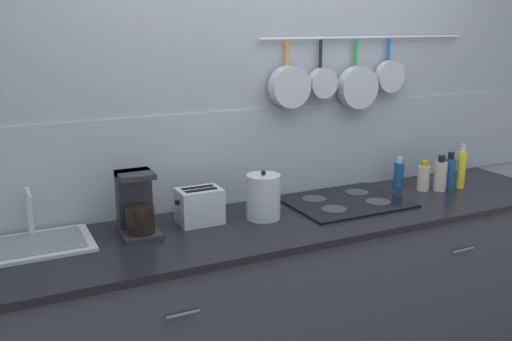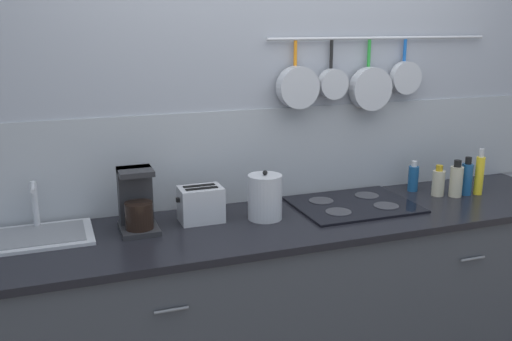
# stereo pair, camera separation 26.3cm
# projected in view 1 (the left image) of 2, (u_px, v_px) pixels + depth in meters

# --- Properties ---
(wall_back) EXTENTS (7.20, 0.16, 2.60)m
(wall_back) POSITION_uv_depth(u_px,v_px,m) (270.00, 132.00, 3.05)
(wall_back) COLOR #999EA8
(wall_back) RESTS_ON ground_plane
(cabinet_base) EXTENTS (2.99, 0.65, 0.89)m
(cabinet_base) POSITION_uv_depth(u_px,v_px,m) (302.00, 304.00, 2.94)
(cabinet_base) COLOR #3F4247
(cabinet_base) RESTS_ON ground_plane
(countertop) EXTENTS (3.03, 0.68, 0.03)m
(countertop) POSITION_uv_depth(u_px,v_px,m) (304.00, 219.00, 2.82)
(countertop) COLOR black
(countertop) RESTS_ON cabinet_base
(sink_basin) EXTENTS (0.47, 0.33, 0.23)m
(sink_basin) POSITION_uv_depth(u_px,v_px,m) (34.00, 242.00, 2.42)
(sink_basin) COLOR #B7BABF
(sink_basin) RESTS_ON countertop
(coffee_maker) EXTENTS (0.17, 0.21, 0.29)m
(coffee_maker) POSITION_uv_depth(u_px,v_px,m) (137.00, 208.00, 2.55)
(coffee_maker) COLOR #262628
(coffee_maker) RESTS_ON countertop
(toaster) EXTENTS (0.22, 0.14, 0.17)m
(toaster) POSITION_uv_depth(u_px,v_px,m) (200.00, 206.00, 2.69)
(toaster) COLOR #B7BABF
(toaster) RESTS_ON countertop
(kettle) EXTENTS (0.17, 0.17, 0.24)m
(kettle) POSITION_uv_depth(u_px,v_px,m) (263.00, 197.00, 2.75)
(kettle) COLOR #B7BABF
(kettle) RESTS_ON countertop
(cooktop) EXTENTS (0.61, 0.48, 0.01)m
(cooktop) POSITION_uv_depth(u_px,v_px,m) (346.00, 201.00, 3.02)
(cooktop) COLOR black
(cooktop) RESTS_ON countertop
(bottle_vinegar) EXTENTS (0.06, 0.06, 0.17)m
(bottle_vinegar) POSITION_uv_depth(u_px,v_px,m) (399.00, 174.00, 3.30)
(bottle_vinegar) COLOR navy
(bottle_vinegar) RESTS_ON countertop
(bottle_cooking_wine) EXTENTS (0.07, 0.07, 0.17)m
(bottle_cooking_wine) POSITION_uv_depth(u_px,v_px,m) (424.00, 177.00, 3.22)
(bottle_cooking_wine) COLOR #BFB799
(bottle_cooking_wine) RESTS_ON countertop
(bottle_hot_sauce) EXTENTS (0.07, 0.07, 0.20)m
(bottle_hot_sauce) POSITION_uv_depth(u_px,v_px,m) (440.00, 175.00, 3.21)
(bottle_hot_sauce) COLOR #BFB799
(bottle_hot_sauce) RESTS_ON countertop
(bottle_dish_soap) EXTENTS (0.06, 0.06, 0.21)m
(bottle_dish_soap) POSITION_uv_depth(u_px,v_px,m) (450.00, 173.00, 3.25)
(bottle_dish_soap) COLOR navy
(bottle_dish_soap) RESTS_ON countertop
(bottle_olive_oil) EXTENTS (0.05, 0.05, 0.26)m
(bottle_olive_oil) POSITION_uv_depth(u_px,v_px,m) (461.00, 169.00, 3.26)
(bottle_olive_oil) COLOR yellow
(bottle_olive_oil) RESTS_ON countertop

